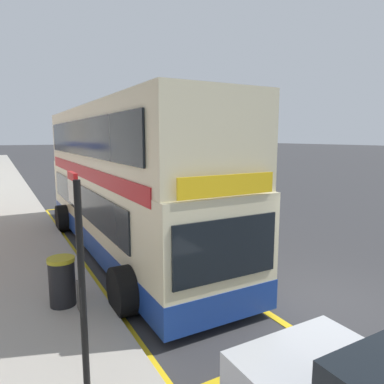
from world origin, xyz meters
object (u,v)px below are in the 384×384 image
object	(u,v)px
double_decker_bus	(123,184)
parked_car_grey_across	(144,179)
bus_stop_sign	(80,269)
parked_car_navy_far	(123,166)
litter_bin	(62,281)
parked_car_navy_behind	(104,161)

from	to	relation	value
double_decker_bus	parked_car_grey_across	size ratio (longest dim) A/B	2.70
parked_car_grey_across	bus_stop_sign	bearing A→B (deg)	66.03
parked_car_grey_across	parked_car_navy_far	distance (m)	10.49
parked_car_navy_far	litter_bin	bearing A→B (deg)	71.37
bus_stop_sign	parked_car_navy_far	size ratio (longest dim) A/B	0.70
parked_car_navy_behind	litter_bin	bearing A→B (deg)	-105.95
double_decker_bus	parked_car_navy_far	world-z (taller)	double_decker_bus
double_decker_bus	parked_car_grey_across	distance (m)	12.26
bus_stop_sign	parked_car_grey_across	distance (m)	18.75
parked_car_grey_across	parked_car_navy_behind	world-z (taller)	same
double_decker_bus	parked_car_grey_across	bearing A→B (deg)	65.53
parked_car_grey_across	parked_car_navy_far	size ratio (longest dim) A/B	1.00
parked_car_navy_far	bus_stop_sign	bearing A→B (deg)	72.99
litter_bin	bus_stop_sign	bearing A→B (deg)	-93.02
parked_car_navy_behind	parked_car_grey_across	bearing A→B (deg)	-96.72
double_decker_bus	parked_car_navy_behind	xyz separation A→B (m)	(7.47, 29.74, -1.27)
parked_car_grey_across	parked_car_navy_behind	distance (m)	18.79
double_decker_bus	litter_bin	size ratio (longest dim) A/B	11.39
parked_car_grey_across	litter_bin	world-z (taller)	parked_car_grey_across
bus_stop_sign	parked_car_grey_across	size ratio (longest dim) A/B	0.70
parked_car_grey_across	double_decker_bus	bearing A→B (deg)	65.47
parked_car_navy_behind	parked_car_navy_far	xyz separation A→B (m)	(-0.51, -8.32, 0.00)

